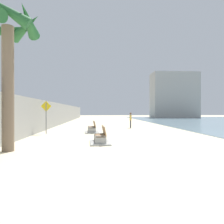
# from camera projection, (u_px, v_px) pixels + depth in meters

# --- Properties ---
(ground_plane) EXTENTS (120.00, 120.00, 0.00)m
(ground_plane) POSITION_uv_depth(u_px,v_px,m) (114.00, 125.00, 28.47)
(ground_plane) COLOR beige
(seawall) EXTENTS (0.80, 64.00, 2.80)m
(seawall) POSITION_uv_depth(u_px,v_px,m) (57.00, 114.00, 27.96)
(seawall) COLOR #9E9E99
(seawall) RESTS_ON ground
(palm_tree) EXTENTS (3.06, 3.16, 6.76)m
(palm_tree) POSITION_uv_depth(u_px,v_px,m) (8.00, 41.00, 9.67)
(palm_tree) COLOR #7A6651
(palm_tree) RESTS_ON ground
(bench_near) EXTENTS (1.20, 2.15, 0.98)m
(bench_near) POSITION_uv_depth(u_px,v_px,m) (100.00, 139.00, 12.09)
(bench_near) COLOR #9E9E99
(bench_near) RESTS_ON ground
(bench_far) EXTENTS (1.26, 2.18, 0.98)m
(bench_far) POSITION_uv_depth(u_px,v_px,m) (92.00, 130.00, 18.06)
(bench_far) COLOR #9E9E99
(bench_far) RESTS_ON ground
(person_walking) EXTENTS (0.26, 0.52, 1.66)m
(person_walking) POSITION_uv_depth(u_px,v_px,m) (131.00, 119.00, 22.64)
(person_walking) COLOR #333338
(person_walking) RESTS_ON ground
(pedestrian_sign) EXTENTS (0.85, 0.08, 2.62)m
(pedestrian_sign) POSITION_uv_depth(u_px,v_px,m) (46.00, 113.00, 17.08)
(pedestrian_sign) COLOR slate
(pedestrian_sign) RESTS_ON ground
(harbor_building) EXTENTS (12.00, 6.00, 12.00)m
(harbor_building) POSITION_uv_depth(u_px,v_px,m) (174.00, 95.00, 57.62)
(harbor_building) COLOR #9E9E99
(harbor_building) RESTS_ON ground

